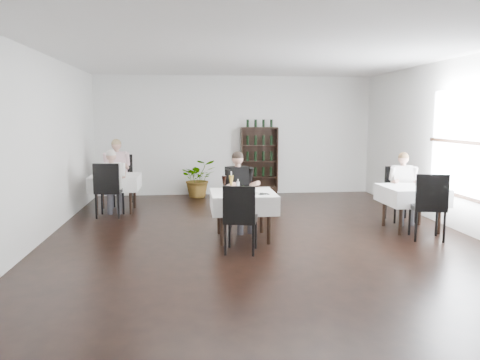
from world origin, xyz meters
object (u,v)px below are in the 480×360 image
(main_table, at_px, (243,201))
(diner_main, at_px, (239,185))
(wine_shelf, at_px, (259,162))
(potted_tree, at_px, (199,178))

(main_table, xyz_separation_m, diner_main, (-0.00, 0.57, 0.18))
(diner_main, bearing_deg, main_table, -89.62)
(wine_shelf, height_order, potted_tree, wine_shelf)
(wine_shelf, height_order, main_table, wine_shelf)
(potted_tree, xyz_separation_m, diner_main, (0.64, -3.53, 0.33))
(main_table, height_order, potted_tree, potted_tree)
(wine_shelf, bearing_deg, potted_tree, -171.86)
(main_table, relative_size, diner_main, 0.74)
(potted_tree, bearing_deg, diner_main, -79.70)
(main_table, bearing_deg, diner_main, 90.38)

